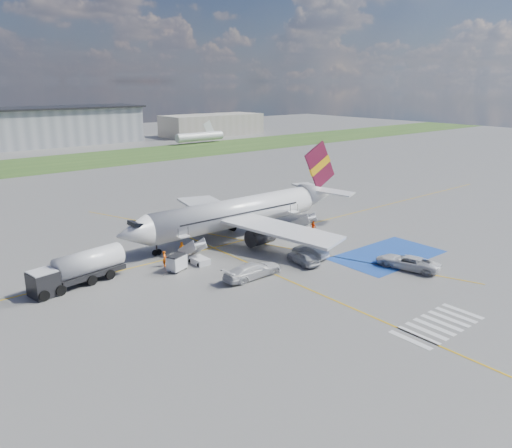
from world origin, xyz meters
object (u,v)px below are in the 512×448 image
at_px(car_silver_b, 310,251).
at_px(fuel_tanker, 79,271).
at_px(van_white_a, 408,260).
at_px(car_silver_a, 303,257).
at_px(van_white_b, 253,268).
at_px(belt_loader, 300,204).
at_px(airliner, 243,211).
at_px(gpu_cart, 177,263).

bearing_deg(car_silver_b, fuel_tanker, -25.73).
bearing_deg(van_white_a, car_silver_a, -61.61).
bearing_deg(van_white_b, car_silver_b, -88.12).
relative_size(belt_loader, van_white_a, 1.03).
xyz_separation_m(airliner, gpu_cart, (-14.22, -5.99, -2.56)).
bearing_deg(belt_loader, gpu_cart, -166.45).
bearing_deg(gpu_cart, van_white_a, -59.58).
height_order(belt_loader, van_white_b, van_white_b).
relative_size(airliner, fuel_tanker, 3.56).
distance_m(airliner, car_silver_b, 12.69).
relative_size(fuel_tanker, van_white_b, 1.88).
bearing_deg(car_silver_a, gpu_cart, -21.61).
bearing_deg(airliner, belt_loader, 20.87).
bearing_deg(belt_loader, car_silver_b, -139.65).
xyz_separation_m(fuel_tanker, belt_loader, (41.71, 9.58, -1.03)).
height_order(airliner, gpu_cart, airliner).
bearing_deg(car_silver_b, airliner, -91.76).
distance_m(belt_loader, car_silver_b, 25.44).
bearing_deg(car_silver_b, van_white_a, 115.88).
distance_m(gpu_cart, car_silver_b, 16.21).
xyz_separation_m(car_silver_a, van_white_b, (-7.24, 0.48, 0.27)).
distance_m(airliner, gpu_cart, 15.64).
bearing_deg(airliner, van_white_a, -73.72).
height_order(fuel_tanker, van_white_b, fuel_tanker).
bearing_deg(car_silver_a, airliner, -87.70).
bearing_deg(belt_loader, van_white_a, -119.16).
bearing_deg(car_silver_a, belt_loader, -124.33).
bearing_deg(car_silver_b, van_white_b, -1.21).
bearing_deg(gpu_cart, fuel_tanker, 141.28).
height_order(car_silver_a, van_white_b, van_white_b).
xyz_separation_m(airliner, van_white_b, (-8.87, -13.00, -2.31)).
bearing_deg(van_white_b, belt_loader, -55.04).
bearing_deg(car_silver_a, car_silver_b, -145.39).
distance_m(fuel_tanker, van_white_b, 18.36).
relative_size(car_silver_a, van_white_a, 0.87).
bearing_deg(gpu_cart, car_silver_b, -44.86).
height_order(belt_loader, car_silver_a, belt_loader).
bearing_deg(airliner, car_silver_a, -96.88).
bearing_deg(van_white_a, van_white_b, -45.47).
bearing_deg(car_silver_b, belt_loader, -136.29).
xyz_separation_m(airliner, car_silver_a, (-1.63, -13.49, -2.59)).
distance_m(car_silver_b, van_white_b, 9.56).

